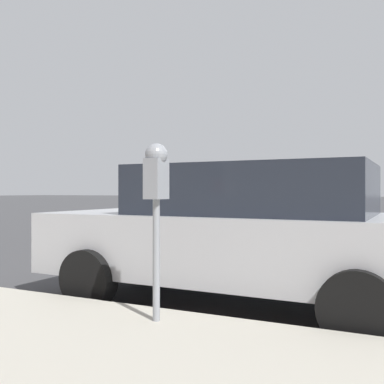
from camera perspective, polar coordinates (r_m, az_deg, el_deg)
name	(u,v)px	position (r m, az deg, el deg)	size (l,w,h in m)	color
ground_plane	(267,286)	(6.21, 9.45, -11.66)	(220.00, 220.00, 0.00)	#424244
parking_meter	(156,185)	(3.77, -4.55, 0.84)	(0.21, 0.19, 1.49)	gray
car_silver	(244,231)	(5.10, 6.56, -4.97)	(2.19, 4.45, 1.55)	#B7BABF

